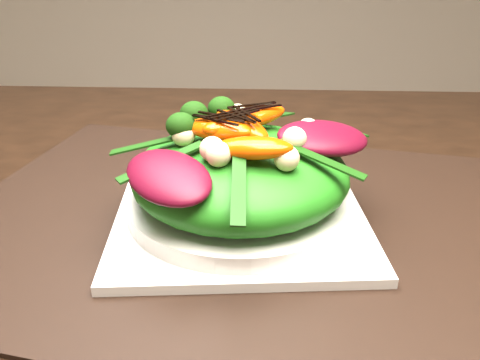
{
  "coord_description": "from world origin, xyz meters",
  "views": [
    {
      "loc": [
        -0.23,
        -0.45,
        1.0
      ],
      "look_at": [
        -0.25,
        -0.02,
        0.79
      ],
      "focal_mm": 38.0,
      "sensor_mm": 36.0,
      "label": 1
    }
  ],
  "objects_px": {
    "orange_segment": "(245,122)",
    "salad_bowl": "(240,202)",
    "placemat": "(240,219)",
    "lettuce_mound": "(240,173)",
    "plate_base": "(240,213)"
  },
  "relations": [
    {
      "from": "orange_segment",
      "to": "salad_bowl",
      "type": "bearing_deg",
      "value": -101.17
    },
    {
      "from": "placemat",
      "to": "orange_segment",
      "type": "xyz_separation_m",
      "value": [
        0.0,
        0.02,
        0.09
      ]
    },
    {
      "from": "lettuce_mound",
      "to": "orange_segment",
      "type": "bearing_deg",
      "value": 78.83
    },
    {
      "from": "plate_base",
      "to": "orange_segment",
      "type": "height_order",
      "value": "orange_segment"
    },
    {
      "from": "lettuce_mound",
      "to": "orange_segment",
      "type": "distance_m",
      "value": 0.05
    },
    {
      "from": "plate_base",
      "to": "orange_segment",
      "type": "xyz_separation_m",
      "value": [
        0.0,
        0.02,
        0.08
      ]
    },
    {
      "from": "plate_base",
      "to": "lettuce_mound",
      "type": "distance_m",
      "value": 0.04
    },
    {
      "from": "plate_base",
      "to": "orange_segment",
      "type": "relative_size",
      "value": 3.47
    },
    {
      "from": "placemat",
      "to": "salad_bowl",
      "type": "xyz_separation_m",
      "value": [
        0.0,
        -0.0,
        0.02
      ]
    },
    {
      "from": "salad_bowl",
      "to": "orange_segment",
      "type": "xyz_separation_m",
      "value": [
        0.0,
        0.02,
        0.07
      ]
    },
    {
      "from": "salad_bowl",
      "to": "lettuce_mound",
      "type": "xyz_separation_m",
      "value": [
        0.0,
        0.0,
        0.03
      ]
    },
    {
      "from": "lettuce_mound",
      "to": "salad_bowl",
      "type": "bearing_deg",
      "value": 0.0
    },
    {
      "from": "salad_bowl",
      "to": "lettuce_mound",
      "type": "height_order",
      "value": "lettuce_mound"
    },
    {
      "from": "salad_bowl",
      "to": "lettuce_mound",
      "type": "bearing_deg",
      "value": 0.0
    },
    {
      "from": "plate_base",
      "to": "salad_bowl",
      "type": "distance_m",
      "value": 0.01
    }
  ]
}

